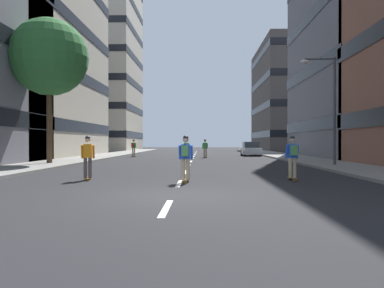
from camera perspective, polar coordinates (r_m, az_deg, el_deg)
name	(u,v)px	position (r m, az deg, el deg)	size (l,w,h in m)	color
ground_plane	(193,159)	(33.40, 0.10, -2.27)	(137.48, 137.48, 0.00)	black
sidewalk_left	(101,156)	(37.62, -14.00, -1.88)	(3.75, 63.01, 0.14)	gray
sidewalk_right	(287,157)	(37.21, 14.59, -1.90)	(3.75, 63.01, 0.14)	gray
lane_markings	(193,158)	(33.49, 0.11, -2.26)	(0.16, 52.20, 0.01)	silver
building_left_mid	(15,56)	(41.08, -25.76, 12.22)	(13.05, 21.68, 19.81)	#BCB29E
building_left_far	(100,49)	(70.20, -14.16, 14.17)	(13.05, 16.19, 36.41)	#BCB29E
building_right_far	(296,98)	(68.19, 15.85, 6.91)	(13.05, 20.94, 18.45)	#4C4744
parked_car_near	(251,149)	(40.38, 9.11, -0.82)	(1.82, 4.40, 1.52)	silver
street_tree_near	(49,57)	(26.55, -21.31, 12.42)	(5.06, 5.06, 9.51)	#4C3823
streetlamp_right	(328,99)	(23.79, 20.45, 6.61)	(2.13, 0.30, 6.50)	#3F3F44
skater_0	(134,147)	(37.66, -9.08, -0.43)	(0.56, 0.92, 1.78)	brown
skater_1	(205,147)	(34.95, 2.06, -0.49)	(0.56, 0.92, 1.78)	brown
skater_2	(186,147)	(34.94, -0.88, -0.49)	(0.57, 0.92, 1.78)	brown
skater_3	(186,156)	(13.80, -1.01, -1.81)	(0.55, 0.91, 1.78)	brown
skater_4	(293,155)	(15.22, 15.37, -1.62)	(0.55, 0.91, 1.78)	brown
skater_5	(88,155)	(15.28, -15.91, -1.73)	(0.56, 0.92, 1.78)	brown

